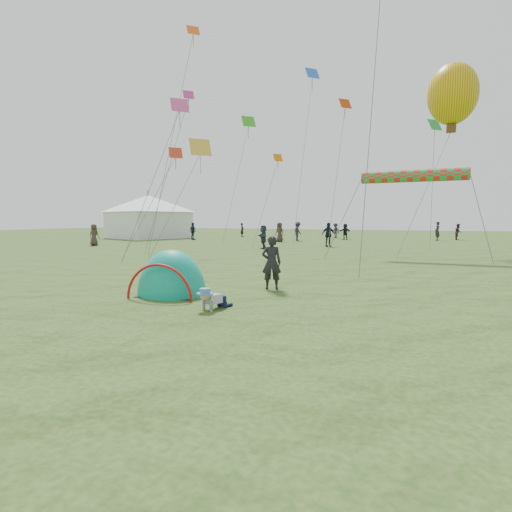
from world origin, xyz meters
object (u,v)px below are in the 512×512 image
at_px(popup_tent, 172,295).
at_px(balloon_kite, 453,98).
at_px(crawling_toddler, 212,298).
at_px(standing_adult, 271,263).
at_px(event_marquee, 148,215).

relative_size(popup_tent, balloon_kite, 0.61).
height_order(crawling_toddler, standing_adult, standing_adult).
height_order(crawling_toddler, event_marquee, event_marquee).
xyz_separation_m(standing_adult, balloon_kite, (5.10, 16.35, 8.43)).
distance_m(standing_adult, balloon_kite, 19.09).
relative_size(standing_adult, balloon_kite, 0.39).
bearing_deg(crawling_toddler, balloon_kite, 92.27).
bearing_deg(crawling_toddler, standing_adult, 102.40).
height_order(popup_tent, balloon_kite, balloon_kite).
xyz_separation_m(crawling_toddler, popup_tent, (-1.85, 1.09, -0.26)).
bearing_deg(event_marquee, standing_adult, -26.91).
relative_size(standing_adult, event_marquee, 0.22).
bearing_deg(popup_tent, crawling_toddler, -38.28).
bearing_deg(balloon_kite, popup_tent, -111.62).
xyz_separation_m(event_marquee, balloon_kite, (28.56, -7.54, 6.75)).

